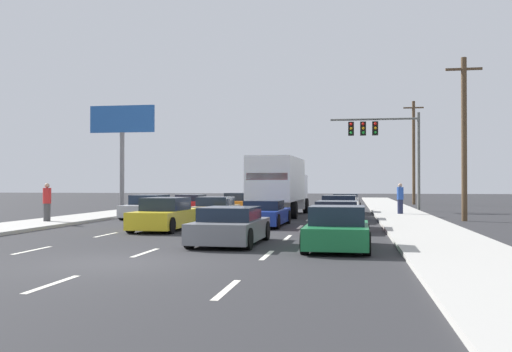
{
  "coord_description": "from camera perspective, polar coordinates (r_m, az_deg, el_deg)",
  "views": [
    {
      "loc": [
        5.62,
        -13.11,
        1.92
      ],
      "look_at": [
        0.83,
        15.75,
        2.3
      ],
      "focal_mm": 40.23,
      "sensor_mm": 36.0,
      "label": 1
    }
  ],
  "objects": [
    {
      "name": "car_black",
      "position": [
        36.95,
        8.92,
        -2.8
      ],
      "size": [
        1.95,
        4.56,
        1.26
      ],
      "color": "black",
      "rests_on": "ground_plane"
    },
    {
      "name": "sidewalk_right",
      "position": [
        33.29,
        14.44,
        -3.9
      ],
      "size": [
        3.13,
        80.0,
        0.14
      ],
      "primitive_type": "cube",
      "color": "#B2AFA8",
      "rests_on": "ground_plane"
    },
    {
      "name": "car_red",
      "position": [
        39.78,
        -6.37,
        -2.74
      ],
      "size": [
        2.12,
        4.59,
        1.15
      ],
      "color": "red",
      "rests_on": "ground_plane"
    },
    {
      "name": "ground_plane",
      "position": [
        38.57,
        1.05,
        -3.59
      ],
      "size": [
        140.0,
        140.0,
        0.0
      ],
      "primitive_type": "plane",
      "color": "#2B2B2D"
    },
    {
      "name": "roadside_billboard",
      "position": [
        46.87,
        -13.17,
        4.29
      ],
      "size": [
        5.32,
        0.36,
        8.11
      ],
      "color": "slate",
      "rests_on": "ground_plane"
    },
    {
      "name": "lane_markings",
      "position": [
        35.66,
        0.35,
        -3.82
      ],
      "size": [
        6.94,
        62.0,
        0.01
      ],
      "color": "silver",
      "rests_on": "ground_plane"
    },
    {
      "name": "car_blue",
      "position": [
        25.84,
        0.86,
        -3.82
      ],
      "size": [
        1.96,
        4.54,
        1.15
      ],
      "color": "#1E389E",
      "rests_on": "ground_plane"
    },
    {
      "name": "car_green",
      "position": [
        16.97,
        8.11,
        -5.32
      ],
      "size": [
        1.92,
        4.05,
        1.27
      ],
      "color": "#196B38",
      "rests_on": "ground_plane"
    },
    {
      "name": "traffic_signal_mast",
      "position": [
        41.16,
        12.03,
        3.94
      ],
      "size": [
        6.17,
        0.69,
        6.85
      ],
      "color": "#595B56",
      "rests_on": "ground_plane"
    },
    {
      "name": "car_gray",
      "position": [
        18.19,
        -2.59,
        -5.06
      ],
      "size": [
        2.07,
        4.06,
        1.17
      ],
      "color": "slate",
      "rests_on": "ground_plane"
    },
    {
      "name": "sidewalk_left",
      "position": [
        36.05,
        -13.7,
        -3.66
      ],
      "size": [
        3.13,
        80.0,
        0.14
      ],
      "primitive_type": "cube",
      "color": "#B2AFA8",
      "rests_on": "ground_plane"
    },
    {
      "name": "car_maroon",
      "position": [
        23.79,
        8.13,
        -4.01
      ],
      "size": [
        2.12,
        4.46,
        1.21
      ],
      "color": "maroon",
      "rests_on": "ground_plane"
    },
    {
      "name": "car_orange",
      "position": [
        38.06,
        -1.64,
        -2.72
      ],
      "size": [
        2.01,
        4.27,
        1.29
      ],
      "color": "orange",
      "rests_on": "ground_plane"
    },
    {
      "name": "utility_pole_mid",
      "position": [
        31.12,
        19.99,
        3.72
      ],
      "size": [
        1.8,
        0.28,
        8.36
      ],
      "color": "brown",
      "rests_on": "ground_plane"
    },
    {
      "name": "box_truck",
      "position": [
        33.6,
        2.38,
        -0.68
      ],
      "size": [
        2.79,
        9.16,
        3.36
      ],
      "color": "white",
      "rests_on": "ground_plane"
    },
    {
      "name": "utility_pole_far",
      "position": [
        54.05,
        15.41,
        2.39
      ],
      "size": [
        1.8,
        0.28,
        9.41
      ],
      "color": "brown",
      "rests_on": "ground_plane"
    },
    {
      "name": "car_yellow",
      "position": [
        23.98,
        -8.97,
        -3.87
      ],
      "size": [
        1.89,
        4.6,
        1.34
      ],
      "color": "yellow",
      "rests_on": "ground_plane"
    },
    {
      "name": "car_silver",
      "position": [
        32.07,
        -10.55,
        -3.12
      ],
      "size": [
        2.05,
        4.43,
        1.28
      ],
      "color": "#B7BABF",
      "rests_on": "ground_plane"
    },
    {
      "name": "car_tan",
      "position": [
        31.44,
        -4.07,
        -3.23
      ],
      "size": [
        2.03,
        4.32,
        1.18
      ],
      "color": "tan",
      "rests_on": "ground_plane"
    },
    {
      "name": "pedestrian_mid_block",
      "position": [
        28.75,
        -20.07,
        -2.45
      ],
      "size": [
        0.38,
        0.38,
        1.79
      ],
      "color": "#3F3F42",
      "rests_on": "sidewalk_left"
    },
    {
      "name": "pedestrian_near_corner",
      "position": [
        34.63,
        14.15,
        -2.18
      ],
      "size": [
        0.38,
        0.38,
        1.78
      ],
      "color": "#1E233F",
      "rests_on": "sidewalk_right"
    },
    {
      "name": "car_navy",
      "position": [
        30.16,
        8.34,
        -3.25
      ],
      "size": [
        2.13,
        4.51,
        1.3
      ],
      "color": "#141E4C",
      "rests_on": "ground_plane"
    }
  ]
}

